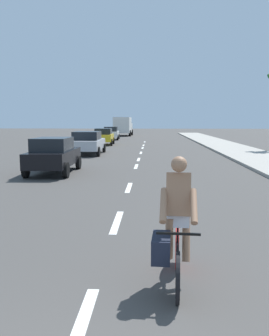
% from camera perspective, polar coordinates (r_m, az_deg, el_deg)
% --- Properties ---
extents(ground_plane, '(160.00, 160.00, 0.00)m').
position_cam_1_polar(ground_plane, '(21.49, 0.75, 1.63)').
color(ground_plane, '#423F3D').
extents(sidewalk_strip, '(3.60, 80.00, 0.14)m').
position_cam_1_polar(sidewalk_strip, '(24.34, 18.30, 2.13)').
color(sidewalk_strip, '#9E998E').
rests_on(sidewalk_strip, ground).
extents(lane_stripe_1, '(0.16, 1.80, 0.01)m').
position_cam_1_polar(lane_stripe_1, '(4.31, -8.92, -24.50)').
color(lane_stripe_1, white).
rests_on(lane_stripe_1, ground).
extents(lane_stripe_2, '(0.16, 1.80, 0.01)m').
position_cam_1_polar(lane_stripe_2, '(8.06, -2.90, -8.80)').
color(lane_stripe_2, white).
rests_on(lane_stripe_2, ground).
extents(lane_stripe_3, '(0.16, 1.80, 0.01)m').
position_cam_1_polar(lane_stripe_3, '(12.04, -0.94, -3.21)').
color(lane_stripe_3, white).
rests_on(lane_stripe_3, ground).
extents(lane_stripe_4, '(0.16, 1.80, 0.01)m').
position_cam_1_polar(lane_stripe_4, '(17.55, 0.27, 0.26)').
color(lane_stripe_4, white).
rests_on(lane_stripe_4, ground).
extents(lane_stripe_5, '(0.16, 1.80, 0.01)m').
position_cam_1_polar(lane_stripe_5, '(20.72, 0.67, 1.42)').
color(lane_stripe_5, white).
rests_on(lane_stripe_5, ground).
extents(lane_stripe_6, '(0.16, 1.80, 0.01)m').
position_cam_1_polar(lane_stripe_6, '(25.02, 1.06, 2.51)').
color(lane_stripe_6, white).
rests_on(lane_stripe_6, ground).
extents(lane_stripe_7, '(0.16, 1.80, 0.01)m').
position_cam_1_polar(lane_stripe_7, '(29.47, 1.33, 3.31)').
color(lane_stripe_7, white).
rests_on(lane_stripe_7, ground).
extents(lane_stripe_8, '(0.16, 1.80, 0.01)m').
position_cam_1_polar(lane_stripe_8, '(32.74, 1.49, 3.76)').
color(lane_stripe_8, white).
rests_on(lane_stripe_8, ground).
extents(lane_stripe_9, '(0.16, 1.80, 0.01)m').
position_cam_1_polar(lane_stripe_9, '(37.99, 1.68, 4.31)').
color(lane_stripe_9, white).
rests_on(lane_stripe_9, ground).
extents(cyclist, '(0.63, 1.71, 1.82)m').
position_cam_1_polar(cyclist, '(4.92, 6.57, -9.68)').
color(cyclist, black).
rests_on(cyclist, ground).
extents(parked_car_black, '(1.90, 3.95, 1.57)m').
position_cam_1_polar(parked_car_black, '(15.64, -13.12, 2.20)').
color(parked_car_black, black).
rests_on(parked_car_black, ground).
extents(parked_car_silver, '(2.11, 4.50, 1.57)m').
position_cam_1_polar(parked_car_silver, '(24.08, -7.70, 4.24)').
color(parked_car_silver, '#B7BABF').
rests_on(parked_car_silver, ground).
extents(parked_car_yellow, '(1.98, 4.04, 1.57)m').
position_cam_1_polar(parked_car_yellow, '(33.41, -5.08, 5.24)').
color(parked_car_yellow, gold).
rests_on(parked_car_yellow, ground).
extents(parked_car_white, '(2.04, 4.15, 1.57)m').
position_cam_1_polar(parked_car_white, '(42.41, -3.85, 5.79)').
color(parked_car_white, white).
rests_on(parked_car_white, ground).
extents(delivery_truck, '(2.77, 6.28, 2.80)m').
position_cam_1_polar(delivery_truck, '(53.28, -1.90, 6.92)').
color(delivery_truck, beige).
rests_on(delivery_truck, ground).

